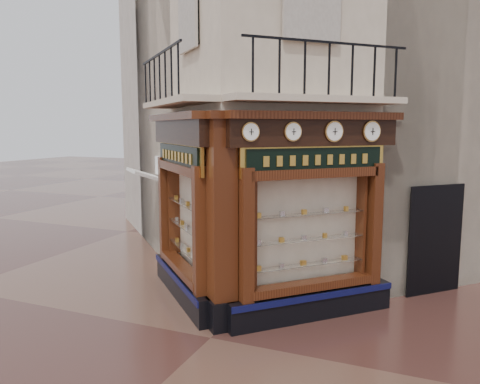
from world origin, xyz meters
The scene contains 15 objects.
ground centered at (0.00, 0.00, 0.00)m, with size 80.00×80.00×0.00m, color #482822.
main_building centered at (0.00, 6.16, 6.00)m, with size 8.00×8.00×12.00m, color beige.
neighbour_left centered at (-2.47, 8.63, 5.50)m, with size 8.00×8.00×11.00m, color beige.
neighbour_right centered at (2.47, 8.63, 5.50)m, with size 8.00×8.00×11.00m, color beige.
shopfront_left centered at (-1.41, 1.57, 1.98)m, with size 2.86×2.86×3.98m.
shopfront_right centered at (1.41, 1.57, 1.98)m, with size 2.86×2.86×3.98m.
corner_pilaster centered at (0.00, 0.50, 1.95)m, with size 0.85×0.85×3.98m.
balcony centered at (0.00, 1.49, 4.22)m, with size 5.94×2.97×1.03m.
clock_a centered at (0.57, 0.46, 3.62)m, with size 0.27×0.27×0.33m.
clock_b centered at (1.15, 1.04, 3.62)m, with size 0.28×0.28×0.35m.
clock_c centered at (1.75, 1.65, 3.62)m, with size 0.31×0.31×0.39m.
clock_d centered at (2.36, 2.25, 3.62)m, with size 0.32×0.32×0.40m.
awning centered at (-3.54, 3.33, 0.00)m, with size 1.34×0.81×0.08m, color white, non-canonical shape.
signboard_left centered at (-1.46, 1.51, 3.10)m, with size 2.29×2.29×0.61m.
signboard_right centered at (1.46, 1.51, 3.10)m, with size 2.20×2.20×0.59m.
Camera 1 is at (3.49, -7.03, 3.69)m, focal length 35.00 mm.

